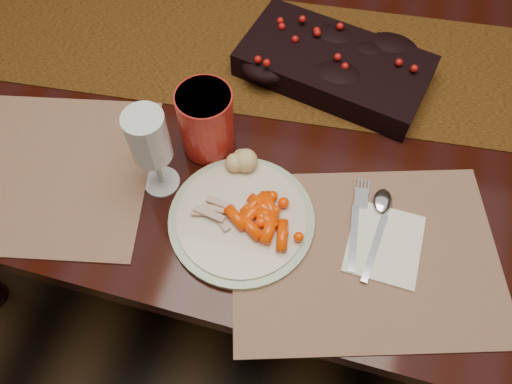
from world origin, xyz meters
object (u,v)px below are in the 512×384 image
(napkin, at_px, (384,244))
(wine_glass, at_px, (153,153))
(mashed_potatoes, at_px, (246,163))
(red_cup, at_px, (206,121))
(centerpiece, at_px, (335,62))
(turkey_shreds, at_px, (211,207))
(baby_carrots, at_px, (264,219))
(dinner_plate, at_px, (241,219))
(placemat_main, at_px, (365,255))
(dining_table, at_px, (293,181))

(napkin, relative_size, wine_glass, 0.74)
(mashed_potatoes, distance_m, red_cup, 0.10)
(wine_glass, bearing_deg, centerpiece, 53.41)
(napkin, xyz_separation_m, red_cup, (-0.33, 0.11, 0.06))
(red_cup, bearing_deg, turkey_shreds, -70.00)
(baby_carrots, xyz_separation_m, wine_glass, (-0.19, 0.04, 0.06))
(dinner_plate, bearing_deg, mashed_potatoes, 100.76)
(baby_carrots, relative_size, napkin, 0.79)
(turkey_shreds, bearing_deg, red_cup, 110.00)
(centerpiece, xyz_separation_m, turkey_shreds, (-0.13, -0.35, -0.01))
(placemat_main, distance_m, wine_glass, 0.37)
(turkey_shreds, height_order, napkin, turkey_shreds)
(turkey_shreds, distance_m, red_cup, 0.15)
(dinner_plate, height_order, wine_glass, wine_glass)
(dinner_plate, bearing_deg, placemat_main, -1.63)
(baby_carrots, relative_size, red_cup, 0.81)
(dining_table, bearing_deg, red_cup, -124.17)
(centerpiece, bearing_deg, mashed_potatoes, -110.52)
(centerpiece, distance_m, wine_glass, 0.40)
(red_cup, relative_size, wine_glass, 0.73)
(wine_glass, bearing_deg, placemat_main, -6.78)
(red_cup, height_order, wine_glass, wine_glass)
(dinner_plate, relative_size, napkin, 1.81)
(napkin, bearing_deg, dinner_plate, -173.15)
(placemat_main, bearing_deg, red_cup, 138.27)
(centerpiece, bearing_deg, placemat_main, -71.11)
(baby_carrots, height_order, red_cup, red_cup)
(dinner_plate, bearing_deg, turkey_shreds, -179.98)
(centerpiece, bearing_deg, wine_glass, -126.59)
(placemat_main, bearing_deg, wine_glass, 156.08)
(red_cup, bearing_deg, baby_carrots, -44.07)
(placemat_main, xyz_separation_m, dinner_plate, (-0.21, 0.01, 0.01))
(mashed_potatoes, height_order, turkey_shreds, mashed_potatoes)
(turkey_shreds, bearing_deg, wine_glass, 160.39)
(red_cup, bearing_deg, dining_table, 55.83)
(centerpiece, relative_size, placemat_main, 0.84)
(dinner_plate, height_order, baby_carrots, baby_carrots)
(centerpiece, height_order, baby_carrots, centerpiece)
(mashed_potatoes, xyz_separation_m, turkey_shreds, (-0.03, -0.09, -0.01))
(dining_table, bearing_deg, dinner_plate, -95.99)
(turkey_shreds, xyz_separation_m, napkin, (0.28, 0.02, -0.02))
(dining_table, bearing_deg, wine_glass, -122.71)
(red_cup, bearing_deg, dinner_plate, -53.49)
(red_cup, xyz_separation_m, wine_glass, (-0.05, -0.10, 0.02))
(mashed_potatoes, bearing_deg, wine_glass, -159.00)
(placemat_main, xyz_separation_m, mashed_potatoes, (-0.22, 0.09, 0.04))
(dining_table, relative_size, baby_carrots, 17.26)
(dining_table, height_order, napkin, napkin)
(dining_table, xyz_separation_m, placemat_main, (0.17, -0.33, 0.38))
(placemat_main, bearing_deg, baby_carrots, 160.47)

